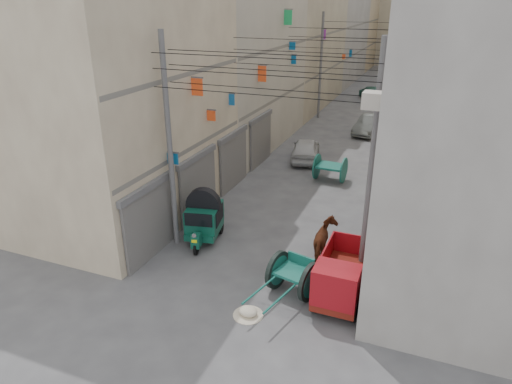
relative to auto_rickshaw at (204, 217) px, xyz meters
The scene contains 18 objects.
ground 7.26m from the auto_rickshaw, 67.94° to the right, with size 140.00×140.00×0.00m, color #404042.
building_row_left 28.50m from the auto_rickshaw, 100.91° to the left, with size 8.00×62.00×14.00m.
building_row_right 29.98m from the auto_rickshaw, 68.72° to the left, with size 8.00×62.00×14.00m.
end_cap_building 59.65m from the auto_rickshaw, 87.39° to the left, with size 22.00×10.00×13.00m, color #ACA487.
shutters_left 3.94m from the auto_rickshaw, 108.15° to the left, with size 0.18×14.40×2.88m.
signboards 15.43m from the auto_rickshaw, 79.82° to the left, with size 8.22×40.52×5.67m.
ac_units 9.11m from the auto_rickshaw, ahead, with size 0.70×6.55×3.35m.
utility_poles 11.10m from the auto_rickshaw, 75.36° to the left, with size 7.40×22.20×8.00m.
overhead_cables 10.03m from the auto_rickshaw, 70.75° to the left, with size 7.40×22.52×1.12m.
auto_rickshaw is the anchor object (origin of this frame).
tonga_cart 4.90m from the auto_rickshaw, 26.41° to the right, with size 1.76×3.08×1.31m.
mini_truck 6.29m from the auto_rickshaw, 20.18° to the right, with size 1.40×3.07×1.72m.
second_cart 8.73m from the auto_rickshaw, 68.72° to the left, with size 1.62×1.46×1.36m.
feed_sack 5.19m from the auto_rickshaw, 47.52° to the right, with size 0.58×0.47×0.29m, color beige.
horse 4.83m from the auto_rickshaw, ahead, with size 0.78×1.71×1.45m, color brown.
distant_car_white 10.97m from the auto_rickshaw, 84.57° to the left, with size 1.55×3.85×1.31m, color #B8B8B8.
distant_car_grey 18.43m from the auto_rickshaw, 78.55° to the left, with size 1.37×3.92×1.29m, color #4D5150.
distant_car_green 30.07m from the auto_rickshaw, 86.17° to the left, with size 1.76×4.32×1.25m, color #1A4E40.
Camera 1 is at (5.18, -7.56, 8.95)m, focal length 32.00 mm.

